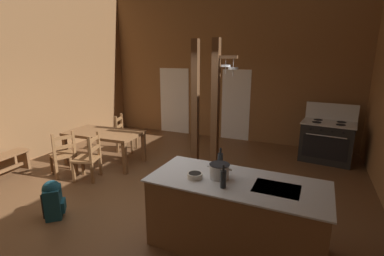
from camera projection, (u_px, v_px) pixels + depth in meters
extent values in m
cube|color=brown|center=(154.00, 198.00, 4.94)|extent=(8.09, 8.84, 0.10)
cube|color=brown|center=(225.00, 64.00, 8.01)|extent=(8.09, 0.14, 4.40)
cube|color=white|center=(174.00, 101.00, 8.87)|extent=(1.00, 0.01, 2.05)
cube|color=white|center=(236.00, 105.00, 8.09)|extent=(0.84, 0.01, 2.05)
cube|color=brown|center=(235.00, 215.00, 3.51)|extent=(2.12, 0.94, 0.90)
cube|color=silver|center=(237.00, 182.00, 3.40)|extent=(2.18, 1.01, 0.02)
cube|color=black|center=(276.00, 188.00, 3.20)|extent=(0.53, 0.41, 0.00)
cube|color=black|center=(243.00, 225.00, 3.99)|extent=(2.00, 0.08, 0.10)
cube|color=black|center=(327.00, 142.00, 6.52)|extent=(1.18, 0.89, 0.90)
cube|color=black|center=(325.00, 148.00, 6.21)|extent=(0.93, 0.12, 0.52)
cylinder|color=silver|center=(326.00, 136.00, 6.12)|extent=(0.82, 0.12, 0.02)
cube|color=silver|center=(329.00, 123.00, 6.40)|extent=(1.23, 0.93, 0.03)
cube|color=silver|center=(331.00, 112.00, 6.65)|extent=(1.14, 0.18, 0.40)
cylinder|color=black|center=(341.00, 125.00, 6.15)|extent=(0.22, 0.22, 0.01)
cylinder|color=black|center=(317.00, 122.00, 6.39)|extent=(0.22, 0.22, 0.01)
cylinder|color=black|center=(342.00, 122.00, 6.40)|extent=(0.22, 0.22, 0.01)
cylinder|color=black|center=(318.00, 120.00, 6.65)|extent=(0.22, 0.22, 0.01)
cylinder|color=black|center=(344.00, 133.00, 5.93)|extent=(0.05, 0.04, 0.04)
cylinder|color=black|center=(332.00, 131.00, 6.04)|extent=(0.05, 0.04, 0.04)
cylinder|color=black|center=(321.00, 130.00, 6.15)|extent=(0.05, 0.04, 0.04)
cylinder|color=black|center=(311.00, 129.00, 6.26)|extent=(0.05, 0.04, 0.04)
cube|color=brown|center=(215.00, 109.00, 5.58)|extent=(0.15, 0.15, 2.75)
cube|color=brown|center=(225.00, 57.00, 5.25)|extent=(0.49, 0.10, 0.06)
cylinder|color=silver|center=(226.00, 61.00, 5.26)|extent=(0.01, 0.01, 0.14)
cylinder|color=silver|center=(226.00, 66.00, 5.28)|extent=(0.19, 0.19, 0.04)
cylinder|color=silver|center=(226.00, 70.00, 5.30)|extent=(0.02, 0.02, 0.14)
cylinder|color=silver|center=(233.00, 62.00, 5.20)|extent=(0.01, 0.01, 0.19)
cylinder|color=silver|center=(233.00, 68.00, 5.23)|extent=(0.20, 0.20, 0.04)
cylinder|color=silver|center=(233.00, 73.00, 5.25)|extent=(0.02, 0.02, 0.14)
cube|color=brown|center=(195.00, 106.00, 5.89)|extent=(0.14, 0.14, 2.75)
cube|color=brown|center=(104.00, 133.00, 6.31)|extent=(1.75, 0.99, 0.06)
cube|color=brown|center=(89.00, 140.00, 7.03)|extent=(0.08, 0.08, 0.68)
cube|color=brown|center=(144.00, 147.00, 6.49)|extent=(0.08, 0.08, 0.68)
cube|color=brown|center=(66.00, 150.00, 6.32)|extent=(0.08, 0.08, 0.68)
cube|color=brown|center=(125.00, 158.00, 5.78)|extent=(0.08, 0.08, 0.68)
cube|color=brown|center=(86.00, 159.00, 5.52)|extent=(0.55, 0.55, 0.04)
cube|color=brown|center=(74.00, 173.00, 5.41)|extent=(0.06, 0.06, 0.41)
cube|color=brown|center=(83.00, 165.00, 5.77)|extent=(0.06, 0.06, 0.41)
cube|color=brown|center=(91.00, 160.00, 5.30)|extent=(0.06, 0.06, 0.95)
cube|color=brown|center=(99.00, 154.00, 5.67)|extent=(0.06, 0.06, 0.95)
cube|color=brown|center=(94.00, 139.00, 5.40)|extent=(0.15, 0.37, 0.07)
cube|color=brown|center=(95.00, 149.00, 5.44)|extent=(0.15, 0.37, 0.07)
cube|color=brown|center=(127.00, 135.00, 7.22)|extent=(0.55, 0.55, 0.04)
cube|color=brown|center=(136.00, 141.00, 7.43)|extent=(0.06, 0.06, 0.41)
cube|color=brown|center=(132.00, 145.00, 7.07)|extent=(0.06, 0.06, 0.41)
cube|color=brown|center=(122.00, 131.00, 7.41)|extent=(0.06, 0.06, 0.95)
cube|color=brown|center=(117.00, 135.00, 7.05)|extent=(0.06, 0.06, 0.95)
cube|color=brown|center=(119.00, 119.00, 7.14)|extent=(0.14, 0.37, 0.07)
cube|color=brown|center=(119.00, 126.00, 7.18)|extent=(0.14, 0.37, 0.07)
cube|color=brown|center=(63.00, 155.00, 5.74)|extent=(0.59, 0.59, 0.04)
cube|color=brown|center=(52.00, 164.00, 5.82)|extent=(0.07, 0.07, 0.41)
cube|color=brown|center=(70.00, 160.00, 6.06)|extent=(0.07, 0.07, 0.41)
cube|color=brown|center=(55.00, 157.00, 5.47)|extent=(0.07, 0.07, 0.95)
cube|color=brown|center=(75.00, 153.00, 5.71)|extent=(0.07, 0.07, 0.95)
cube|color=brown|center=(63.00, 138.00, 5.50)|extent=(0.20, 0.36, 0.07)
cube|color=brown|center=(64.00, 147.00, 5.54)|extent=(0.20, 0.36, 0.07)
cube|color=brown|center=(23.00, 159.00, 6.13)|extent=(0.31, 0.08, 0.40)
cube|color=#194756|center=(53.00, 202.00, 4.24)|extent=(0.38, 0.39, 0.48)
cube|color=#194756|center=(63.00, 205.00, 4.29)|extent=(0.19, 0.21, 0.17)
cylinder|color=black|center=(45.00, 201.00, 4.29)|extent=(0.06, 0.06, 0.38)
cylinder|color=black|center=(43.00, 207.00, 4.11)|extent=(0.06, 0.06, 0.38)
sphere|color=#194756|center=(52.00, 189.00, 4.18)|extent=(0.38, 0.38, 0.27)
cylinder|color=silver|center=(219.00, 171.00, 3.46)|extent=(0.24, 0.24, 0.18)
cylinder|color=black|center=(220.00, 164.00, 3.43)|extent=(0.25, 0.25, 0.01)
cylinder|color=silver|center=(209.00, 166.00, 3.50)|extent=(0.05, 0.02, 0.02)
cylinder|color=silver|center=(230.00, 170.00, 3.39)|extent=(0.05, 0.02, 0.02)
cylinder|color=silver|center=(195.00, 176.00, 3.46)|extent=(0.19, 0.19, 0.07)
cylinder|color=black|center=(195.00, 173.00, 3.45)|extent=(0.16, 0.16, 0.00)
cylinder|color=#1E2328|center=(220.00, 161.00, 3.73)|extent=(0.07, 0.07, 0.22)
cylinder|color=#1E2328|center=(221.00, 151.00, 3.70)|extent=(0.03, 0.03, 0.08)
cylinder|color=#1E2328|center=(223.00, 179.00, 3.20)|extent=(0.07, 0.07, 0.21)
cylinder|color=#1E2328|center=(224.00, 168.00, 3.17)|extent=(0.03, 0.03, 0.07)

